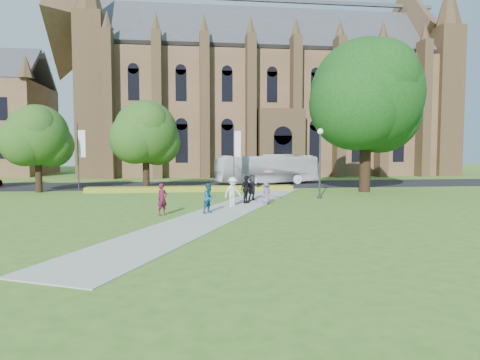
{
  "coord_description": "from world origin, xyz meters",
  "views": [
    {
      "loc": [
        -2.47,
        -24.46,
        3.62
      ],
      "look_at": [
        1.18,
        4.21,
        1.6
      ],
      "focal_mm": 32.0,
      "sensor_mm": 36.0,
      "label": 1
    }
  ],
  "objects": [
    {
      "name": "road",
      "position": [
        0.0,
        20.0,
        0.01
      ],
      "size": [
        160.0,
        10.0,
        0.02
      ],
      "primitive_type": "cube",
      "color": "black",
      "rests_on": "ground"
    },
    {
      "name": "pedestrian_2",
      "position": [
        0.48,
        2.44,
        0.98
      ],
      "size": [
        1.39,
        1.16,
        1.87
      ],
      "primitive_type": "imported",
      "rotation": [
        0.0,
        0.0,
        0.47
      ],
      "color": "white",
      "rests_on": "footpath"
    },
    {
      "name": "banner_pole_0",
      "position": [
        2.11,
        15.2,
        3.39
      ],
      "size": [
        0.7,
        0.1,
        6.0
      ],
      "color": "#38383D",
      "rests_on": "ground"
    },
    {
      "name": "tour_coach",
      "position": [
        6.15,
        20.26,
        1.6
      ],
      "size": [
        11.64,
        5.26,
        3.16
      ],
      "primitive_type": "imported",
      "rotation": [
        0.0,
        0.0,
        1.81
      ],
      "color": "silver",
      "rests_on": "road"
    },
    {
      "name": "pedestrian_4",
      "position": [
        2.88,
        3.57,
        0.8
      ],
      "size": [
        0.87,
        0.86,
        1.52
      ],
      "primitive_type": "imported",
      "rotation": [
        0.0,
        0.0,
        0.75
      ],
      "color": "slate",
      "rests_on": "footpath"
    },
    {
      "name": "pedestrian_1",
      "position": [
        -1.15,
        -0.26,
        0.89
      ],
      "size": [
        1.05,
        1.03,
        1.7
      ],
      "primitive_type": "imported",
      "rotation": [
        0.0,
        0.0,
        0.72
      ],
      "color": "navy",
      "rests_on": "footpath"
    },
    {
      "name": "parasol",
      "position": [
        3.06,
        3.67,
        1.9
      ],
      "size": [
        0.94,
        0.94,
        0.68
      ],
      "primitive_type": "imported",
      "rotation": [
        0.0,
        0.0,
        -0.25
      ],
      "color": "#E4A4A1",
      "rests_on": "pedestrian_4"
    },
    {
      "name": "streetlamp",
      "position": [
        7.5,
        6.5,
        3.3
      ],
      "size": [
        0.44,
        0.44,
        5.24
      ],
      "color": "#38383D",
      "rests_on": "ground"
    },
    {
      "name": "cathedral",
      "position": [
        10.0,
        39.73,
        12.98
      ],
      "size": [
        52.6,
        18.25,
        28.0
      ],
      "color": "brown",
      "rests_on": "ground"
    },
    {
      "name": "pedestrian_0",
      "position": [
        -3.78,
        -0.6,
        0.91
      ],
      "size": [
        0.75,
        0.72,
        1.74
      ],
      "primitive_type": "imported",
      "rotation": [
        0.0,
        0.0,
        0.68
      ],
      "color": "#5A142D",
      "rests_on": "footpath"
    },
    {
      "name": "large_tree",
      "position": [
        13.0,
        11.0,
        8.37
      ],
      "size": [
        9.6,
        9.6,
        13.2
      ],
      "color": "#332114",
      "rests_on": "ground"
    },
    {
      "name": "ground",
      "position": [
        0.0,
        0.0,
        0.0
      ],
      "size": [
        160.0,
        160.0,
        0.0
      ],
      "primitive_type": "plane",
      "color": "#3C6C20",
      "rests_on": "ground"
    },
    {
      "name": "pedestrian_3",
      "position": [
        1.56,
        4.06,
        0.99
      ],
      "size": [
        1.05,
        1.16,
        1.9
      ],
      "primitive_type": "imported",
      "rotation": [
        0.0,
        0.0,
        0.9
      ],
      "color": "black",
      "rests_on": "footpath"
    },
    {
      "name": "street_tree_0",
      "position": [
        -15.0,
        14.0,
        4.87
      ],
      "size": [
        5.2,
        5.2,
        7.5
      ],
      "color": "#332114",
      "rests_on": "ground"
    },
    {
      "name": "pedestrian_5",
      "position": [
        2.2,
        5.44,
        0.96
      ],
      "size": [
        1.65,
        1.54,
        1.85
      ],
      "primitive_type": "imported",
      "rotation": [
        0.0,
        0.0,
        0.72
      ],
      "color": "#26262E",
      "rests_on": "footpath"
    },
    {
      "name": "footpath",
      "position": [
        0.0,
        1.0,
        0.02
      ],
      "size": [
        15.58,
        28.54,
        0.04
      ],
      "primitive_type": "cube",
      "rotation": [
        0.0,
        0.0,
        -0.44
      ],
      "color": "#B2B2A8",
      "rests_on": "ground"
    },
    {
      "name": "flower_hedge",
      "position": [
        -2.0,
        13.2,
        0.23
      ],
      "size": [
        18.0,
        1.4,
        0.45
      ],
      "primitive_type": "cube",
      "color": "gold",
      "rests_on": "ground"
    },
    {
      "name": "street_tree_1",
      "position": [
        -6.0,
        14.5,
        5.22
      ],
      "size": [
        5.6,
        5.6,
        8.05
      ],
      "color": "#332114",
      "rests_on": "ground"
    },
    {
      "name": "banner_pole_1",
      "position": [
        -11.89,
        15.2,
        3.39
      ],
      "size": [
        0.7,
        0.1,
        6.0
      ],
      "color": "#38383D",
      "rests_on": "ground"
    }
  ]
}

